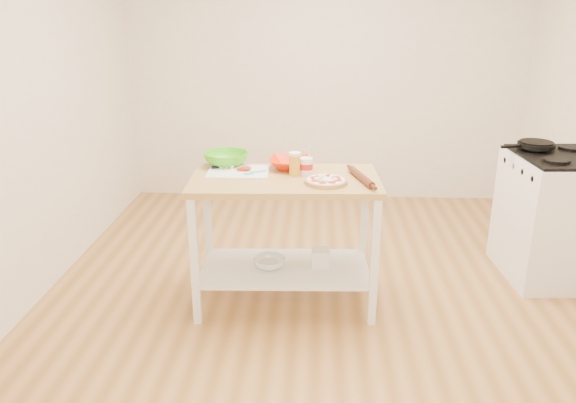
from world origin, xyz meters
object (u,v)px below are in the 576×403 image
(pizza, at_px, (326,181))
(knife, at_px, (226,166))
(shelf_glass_bowl, at_px, (270,263))
(beer_pint, at_px, (295,164))
(orange_bowl, at_px, (291,163))
(yogurt_tub, at_px, (306,166))
(green_bowl, at_px, (226,159))
(skillet, at_px, (535,145))
(shelf_bin, at_px, (320,257))
(prep_island, at_px, (285,214))
(spatula, at_px, (254,172))
(gas_stove, at_px, (554,216))
(cutting_board, at_px, (238,171))
(rolling_pin, at_px, (361,177))

(pizza, bearing_deg, knife, 156.97)
(knife, distance_m, shelf_glass_bowl, 0.72)
(pizza, height_order, beer_pint, beer_pint)
(pizza, height_order, orange_bowl, orange_bowl)
(yogurt_tub, bearing_deg, green_bowl, 162.79)
(skillet, bearing_deg, knife, 176.36)
(orange_bowl, height_order, shelf_bin, orange_bowl)
(pizza, xyz_separation_m, orange_bowl, (-0.24, 0.32, 0.02))
(prep_island, distance_m, pizza, 0.39)
(shelf_glass_bowl, bearing_deg, shelf_bin, 8.07)
(prep_island, relative_size, green_bowl, 4.11)
(spatula, relative_size, beer_pint, 0.93)
(gas_stove, height_order, green_bowl, gas_stove)
(cutting_board, bearing_deg, knife, 138.24)
(rolling_pin, bearing_deg, skillet, 27.95)
(yogurt_tub, bearing_deg, shelf_glass_bowl, -158.13)
(cutting_board, xyz_separation_m, yogurt_tub, (0.45, -0.01, 0.05))
(green_bowl, xyz_separation_m, beer_pint, (0.48, -0.20, 0.03))
(cutting_board, bearing_deg, shelf_glass_bowl, -27.96)
(rolling_pin, distance_m, shelf_bin, 0.66)
(yogurt_tub, relative_size, rolling_pin, 0.50)
(pizza, relative_size, spatula, 1.90)
(prep_island, distance_m, gas_stove, 2.03)
(shelf_glass_bowl, bearing_deg, knife, 148.85)
(skillet, height_order, shelf_glass_bowl, skillet)
(cutting_board, xyz_separation_m, orange_bowl, (0.34, 0.12, 0.03))
(prep_island, xyz_separation_m, green_bowl, (-0.42, 0.26, 0.30))
(gas_stove, height_order, skillet, gas_stove)
(knife, bearing_deg, gas_stove, -12.20)
(shelf_glass_bowl, bearing_deg, beer_pint, 20.98)
(cutting_board, distance_m, green_bowl, 0.20)
(orange_bowl, distance_m, rolling_pin, 0.52)
(orange_bowl, distance_m, shelf_bin, 0.68)
(cutting_board, bearing_deg, gas_stove, 8.75)
(rolling_pin, bearing_deg, pizza, -162.04)
(skillet, bearing_deg, shelf_glass_bowl, -176.68)
(green_bowl, height_order, shelf_glass_bowl, green_bowl)
(gas_stove, height_order, cutting_board, gas_stove)
(gas_stove, height_order, shelf_bin, gas_stove)
(green_bowl, bearing_deg, shelf_bin, -18.29)
(knife, height_order, beer_pint, beer_pint)
(pizza, distance_m, rolling_pin, 0.23)
(green_bowl, distance_m, rolling_pin, 0.95)
(pizza, xyz_separation_m, shelf_bin, (-0.02, 0.15, -0.60))
(spatula, bearing_deg, prep_island, -31.10)
(spatula, xyz_separation_m, beer_pint, (0.27, 0.01, 0.06))
(skillet, distance_m, knife, 2.28)
(yogurt_tub, xyz_separation_m, shelf_glass_bowl, (-0.24, -0.10, -0.66))
(cutting_board, distance_m, knife, 0.12)
(spatula, bearing_deg, cutting_board, 137.15)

